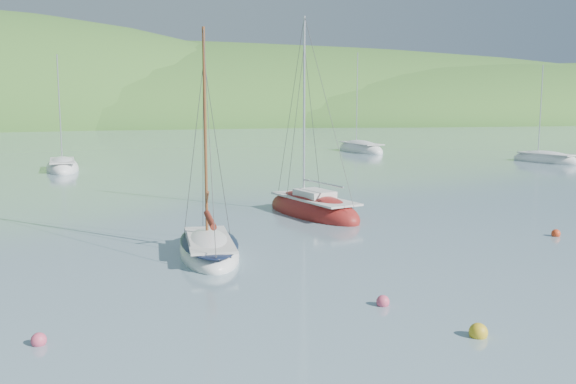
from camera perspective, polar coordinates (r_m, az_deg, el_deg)
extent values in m
plane|color=slate|center=(17.79, 1.13, -12.02)|extent=(700.00, 700.00, 0.00)
ellipsoid|color=#2E6024|center=(186.21, -13.34, 6.16)|extent=(440.00, 110.00, 44.00)
ellipsoid|color=#2E6024|center=(199.93, 13.65, 6.28)|extent=(240.00, 100.00, 34.00)
ellipsoid|color=silver|center=(25.86, -7.04, -5.34)|extent=(2.60, 6.36, 1.53)
cube|color=beige|center=(25.61, -7.04, -4.21)|extent=(1.95, 4.96, 0.10)
cylinder|color=brown|center=(25.92, -7.37, 5.17)|extent=(0.12, 0.12, 8.35)
ellipsoid|color=black|center=(25.75, -7.06, -4.37)|extent=(2.55, 6.30, 0.26)
cylinder|color=maroon|center=(24.82, -6.95, -2.46)|extent=(0.39, 3.01, 0.24)
ellipsoid|color=maroon|center=(34.49, 2.23, -1.78)|extent=(4.68, 8.14, 2.13)
cube|color=beige|center=(34.24, 2.37, -0.58)|extent=(3.56, 6.33, 0.10)
cylinder|color=#B6B7BB|center=(34.75, 1.44, 7.47)|extent=(0.12, 0.12, 9.64)
cube|color=beige|center=(34.21, 2.38, -0.19)|extent=(1.99, 2.48, 0.42)
cylinder|color=#B6B7BB|center=(33.48, 3.10, 0.78)|extent=(1.11, 3.58, 0.09)
ellipsoid|color=silver|center=(59.20, -19.40, 1.97)|extent=(3.29, 7.81, 2.08)
cube|color=beige|center=(58.98, -19.44, 2.66)|extent=(2.47, 6.09, 0.10)
cylinder|color=#B6B7BB|center=(59.81, -19.65, 7.08)|extent=(0.12, 0.12, 9.14)
ellipsoid|color=silver|center=(76.19, 6.46, 3.71)|extent=(4.29, 9.15, 2.39)
cube|color=beige|center=(75.97, 6.54, 4.33)|extent=(3.24, 7.13, 0.10)
cylinder|color=#B6B7BB|center=(76.88, 6.15, 8.29)|extent=(0.12, 0.12, 10.57)
ellipsoid|color=silver|center=(68.05, 21.91, 2.60)|extent=(4.72, 7.66, 1.97)
cube|color=beige|center=(67.91, 22.04, 3.17)|extent=(3.60, 5.95, 0.10)
cylinder|color=#B6B7BB|center=(68.28, 21.54, 6.83)|extent=(0.12, 0.12, 8.67)
sphere|color=gold|center=(17.87, 16.55, -11.86)|extent=(0.49, 0.49, 0.49)
sphere|color=#CC4663|center=(17.80, -21.27, -12.18)|extent=(0.39, 0.39, 0.39)
sphere|color=red|center=(31.55, 22.71, -3.43)|extent=(0.40, 0.40, 0.40)
sphere|color=#CC4663|center=(19.78, 8.43, -9.62)|extent=(0.40, 0.40, 0.40)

